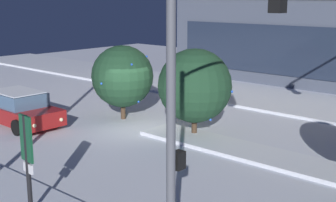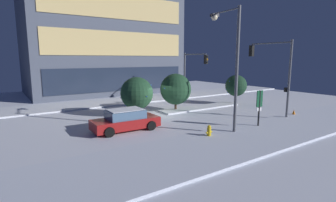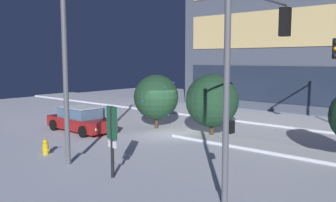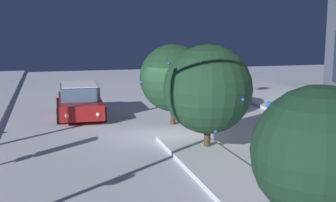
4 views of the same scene
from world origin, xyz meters
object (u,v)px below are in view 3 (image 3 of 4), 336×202
fire_hydrant (46,149)px  decorated_tree_left_of_median (212,101)px  car_near (81,120)px  decorated_tree_median (156,97)px  parking_info_sign (112,134)px  street_lamp_arched (81,35)px  traffic_light_corner_near_right (253,57)px

fire_hydrant → decorated_tree_left_of_median: decorated_tree_left_of_median is taller
car_near → decorated_tree_median: size_ratio=1.40×
parking_info_sign → street_lamp_arched: bearing=81.8°
decorated_tree_median → fire_hydrant: bearing=-84.2°
fire_hydrant → decorated_tree_median: (-0.84, 8.21, 1.58)m
car_near → decorated_tree_left_of_median: decorated_tree_left_of_median is taller
car_near → decorated_tree_median: (2.77, 3.69, 1.27)m
car_near → fire_hydrant: 5.80m
car_near → decorated_tree_left_of_median: (6.91, 3.73, 1.36)m
parking_info_sign → decorated_tree_median: 10.01m
street_lamp_arched → decorated_tree_left_of_median: bearing=-2.2°
car_near → decorated_tree_median: decorated_tree_median is taller
street_lamp_arched → parking_info_sign: street_lamp_arched is taller
fire_hydrant → decorated_tree_median: size_ratio=0.25×
parking_info_sign → decorated_tree_left_of_median: bearing=14.9°
decorated_tree_median → decorated_tree_left_of_median: 4.14m
car_near → parking_info_sign: (8.27, -4.66, 1.00)m
traffic_light_corner_near_right → fire_hydrant: bearing=101.9°
car_near → decorated_tree_left_of_median: size_ratio=1.33×
street_lamp_arched → decorated_tree_median: (-2.97, 7.73, -3.30)m
car_near → fire_hydrant: size_ratio=5.69×
decorated_tree_median → decorated_tree_left_of_median: size_ratio=0.96×
street_lamp_arched → decorated_tree_median: 8.91m
street_lamp_arched → car_near: bearing=61.2°
fire_hydrant → decorated_tree_left_of_median: (3.30, 8.25, 1.67)m
decorated_tree_median → decorated_tree_left_of_median: bearing=0.5°
traffic_light_corner_near_right → parking_info_sign: size_ratio=2.38×
decorated_tree_median → traffic_light_corner_near_right: bearing=-32.8°
decorated_tree_median → decorated_tree_left_of_median: (4.14, 0.04, 0.09)m
street_lamp_arched → parking_info_sign: (2.52, -0.63, -3.57)m
car_near → street_lamp_arched: street_lamp_arched is taller
fire_hydrant → decorated_tree_left_of_median: size_ratio=0.23×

